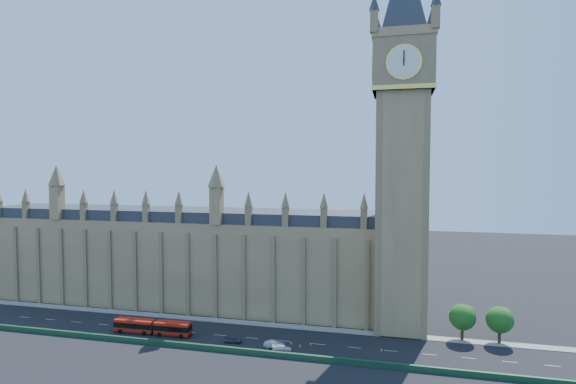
% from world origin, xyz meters
% --- Properties ---
extents(ground, '(400.00, 400.00, 0.00)m').
position_xyz_m(ground, '(0.00, 0.00, 0.00)').
color(ground, black).
rests_on(ground, ground).
extents(palace_westminster, '(120.00, 20.00, 28.00)m').
position_xyz_m(palace_westminster, '(-25.00, 22.00, 13.86)').
color(palace_westminster, '#957048').
rests_on(palace_westminster, ground).
extents(elizabeth_tower, '(20.59, 20.59, 105.00)m').
position_xyz_m(elizabeth_tower, '(38.00, 13.99, 54.56)').
color(elizabeth_tower, '#957048').
rests_on(elizabeth_tower, ground).
extents(bridge_parapet, '(160.00, 0.60, 1.20)m').
position_xyz_m(bridge_parapet, '(0.00, -9.00, 0.60)').
color(bridge_parapet, '#1E4C2D').
rests_on(bridge_parapet, ground).
extents(kerb_north, '(160.00, 3.00, 0.16)m').
position_xyz_m(kerb_north, '(0.00, 9.50, 0.08)').
color(kerb_north, gray).
rests_on(kerb_north, ground).
extents(tree_east_near, '(6.00, 6.00, 8.50)m').
position_xyz_m(tree_east_near, '(52.22, 10.08, 5.64)').
color(tree_east_near, '#382619').
rests_on(tree_east_near, ground).
extents(tree_east_far, '(6.00, 6.00, 8.50)m').
position_xyz_m(tree_east_far, '(60.22, 10.08, 5.64)').
color(tree_east_far, '#382619').
rests_on(tree_east_far, ground).
extents(red_bus, '(19.38, 3.49, 3.28)m').
position_xyz_m(red_bus, '(-20.16, -3.06, 1.73)').
color(red_bus, red).
rests_on(red_bus, ground).
extents(car_grey, '(4.16, 2.03, 1.37)m').
position_xyz_m(car_grey, '(0.63, -3.66, 0.68)').
color(car_grey, '#3D3F45').
rests_on(car_grey, ground).
extents(car_silver, '(4.64, 1.69, 1.52)m').
position_xyz_m(car_silver, '(10.62, -4.19, 0.76)').
color(car_silver, '#ABADB3').
rests_on(car_silver, ground).
extents(car_white, '(4.46, 2.22, 1.25)m').
position_xyz_m(car_white, '(12.74, -5.57, 0.62)').
color(car_white, white).
rests_on(car_white, ground).
extents(cone_a, '(0.52, 0.52, 0.62)m').
position_xyz_m(cone_a, '(18.27, -1.07, 0.31)').
color(cone_a, black).
rests_on(cone_a, ground).
extents(cone_b, '(0.44, 0.44, 0.65)m').
position_xyz_m(cone_b, '(16.19, -2.67, 0.32)').
color(cone_b, black).
rests_on(cone_b, ground).
extents(cone_c, '(0.51, 0.51, 0.65)m').
position_xyz_m(cone_c, '(14.00, -2.02, 0.32)').
color(cone_c, black).
rests_on(cone_c, ground).
extents(cone_d, '(0.51, 0.51, 0.69)m').
position_xyz_m(cone_d, '(33.95, -0.93, 0.34)').
color(cone_d, black).
rests_on(cone_d, ground).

